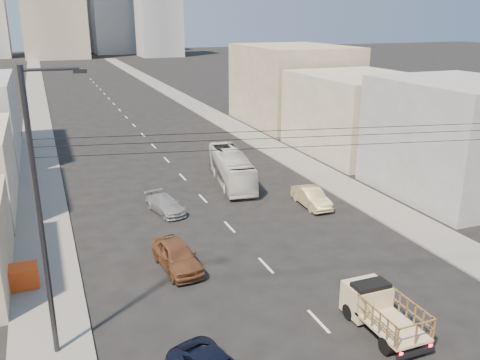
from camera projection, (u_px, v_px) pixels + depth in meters
ground at (342, 346)px, 21.99m from camera, size 420.00×420.00×0.00m
sidewalk_left at (36, 106)px, 79.85m from camera, size 3.50×180.00×0.12m
sidewalk_right at (181, 98)px, 88.02m from camera, size 3.50×180.00×0.12m
lane_dashes at (130, 121)px, 68.90m from camera, size 0.15×104.00×0.01m
flatbed_pickup at (381, 308)px, 22.86m from camera, size 1.95×4.41×1.90m
city_bus at (231, 168)px, 42.98m from camera, size 3.72×9.96×2.71m
sedan_brown at (177, 256)px, 28.50m from camera, size 2.26×4.76×1.57m
sedan_tan at (311, 197)px, 37.92m from camera, size 1.61×4.29×1.40m
sedan_grey at (165, 204)px, 36.74m from camera, size 2.60×4.45×1.21m
streetlamp_left at (42, 212)px, 19.58m from camera, size 2.36×0.25×12.00m
overhead_wires at (335, 137)px, 20.55m from camera, size 23.01×5.02×0.72m
crate_stack at (20, 277)px, 26.37m from camera, size 1.80×1.20×1.14m
bldg_right_near at (457, 138)px, 39.60m from camera, size 10.00×12.00×9.00m
bldg_right_mid at (359, 114)px, 52.32m from camera, size 11.00×14.00×8.00m
bldg_right_far at (293, 85)px, 66.35m from camera, size 12.00×16.00×10.00m
midrise_east at (158, 14)px, 174.16m from camera, size 14.00×14.00×28.00m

